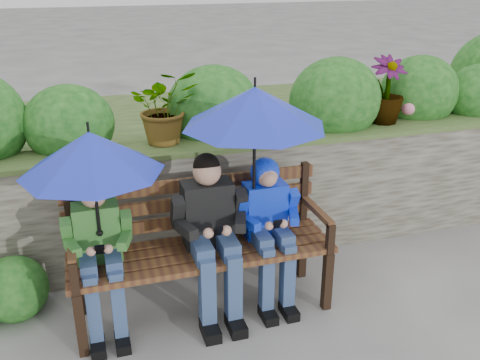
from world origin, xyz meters
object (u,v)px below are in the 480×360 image
object	(u,v)px
umbrella_right	(255,107)
umbrella_left	(91,153)
park_bench	(200,238)
boy_right	(268,219)
boy_left	(99,249)
boy_middle	(211,229)

from	to	relation	value
umbrella_right	umbrella_left	bearing A→B (deg)	-178.25
umbrella_left	park_bench	bearing A→B (deg)	6.62
umbrella_left	umbrella_right	bearing A→B (deg)	1.75
boy_right	umbrella_right	world-z (taller)	umbrella_right
boy_left	umbrella_left	size ratio (longest dim) A/B	1.21
park_bench	umbrella_right	bearing A→B (deg)	-6.86
boy_left	boy_middle	xyz separation A→B (m)	(0.76, -0.01, 0.04)
boy_right	umbrella_right	xyz separation A→B (m)	(-0.10, 0.02, 0.82)
umbrella_right	boy_right	bearing A→B (deg)	-12.71
boy_right	park_bench	bearing A→B (deg)	171.87
umbrella_right	boy_middle	bearing A→B (deg)	-172.13
park_bench	boy_right	distance (m)	0.51
boy_right	umbrella_left	bearing A→B (deg)	-179.56
boy_middle	park_bench	bearing A→B (deg)	124.40
boy_left	park_bench	bearing A→B (deg)	6.67
park_bench	boy_right	xyz separation A→B (m)	(0.49, -0.07, 0.12)
boy_middle	boy_right	world-z (taller)	boy_middle
boy_left	boy_middle	world-z (taller)	boy_middle
boy_left	umbrella_left	world-z (taller)	umbrella_left
boy_right	boy_left	bearing A→B (deg)	-179.46
park_bench	umbrella_left	xyz separation A→B (m)	(-0.68, -0.08, 0.74)
boy_left	umbrella_left	xyz separation A→B (m)	(0.01, 0.00, 0.67)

